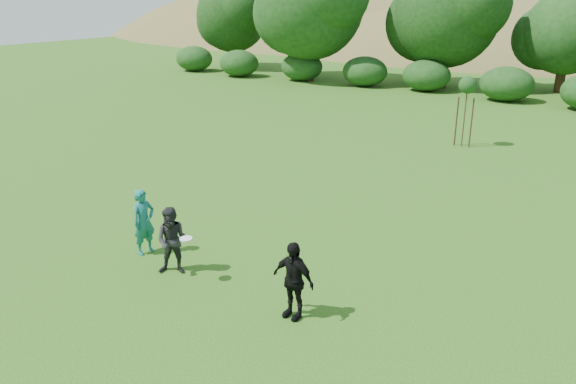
% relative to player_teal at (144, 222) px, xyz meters
% --- Properties ---
extents(ground, '(120.00, 120.00, 0.00)m').
position_rel_player_teal_xyz_m(ground, '(2.24, -0.13, -0.80)').
color(ground, '#19470C').
rests_on(ground, ground).
extents(player_teal, '(0.48, 0.64, 1.60)m').
position_rel_player_teal_xyz_m(player_teal, '(0.00, 0.00, 0.00)').
color(player_teal, '#176863').
rests_on(player_teal, ground).
extents(player_grey, '(0.94, 0.87, 1.54)m').
position_rel_player_teal_xyz_m(player_grey, '(1.30, -0.42, -0.03)').
color(player_grey, '#242326').
rests_on(player_grey, ground).
extents(player_black, '(0.95, 0.47, 1.56)m').
position_rel_player_teal_xyz_m(player_black, '(4.47, -0.57, -0.02)').
color(player_black, black).
rests_on(player_black, ground).
extents(frisbee, '(0.27, 0.27, 0.04)m').
position_rel_player_teal_xyz_m(frisbee, '(1.84, -0.58, 0.22)').
color(frisbee, white).
rests_on(frisbee, ground).
extents(sapling, '(0.70, 0.70, 2.85)m').
position_rel_player_teal_xyz_m(sapling, '(3.70, 14.07, 1.62)').
color(sapling, '#402A19').
rests_on(sapling, ground).
extents(hillside, '(150.00, 72.00, 52.00)m').
position_rel_player_teal_xyz_m(hillside, '(1.68, 68.32, -12.77)').
color(hillside, olive).
rests_on(hillside, ground).
extents(tree_row, '(53.92, 10.38, 9.62)m').
position_rel_player_teal_xyz_m(tree_row, '(5.47, 28.56, 4.07)').
color(tree_row, '#3A2616').
rests_on(tree_row, ground).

